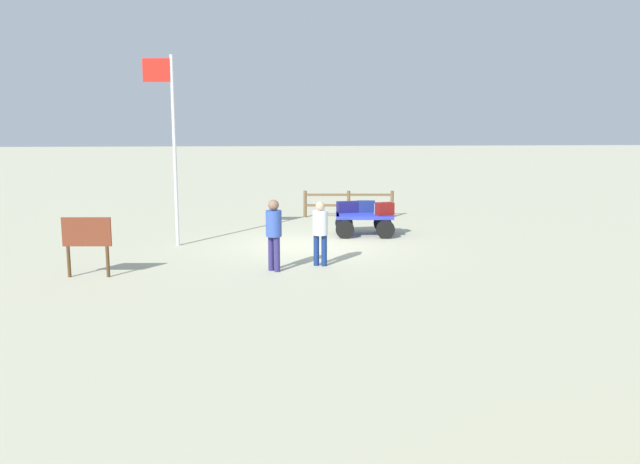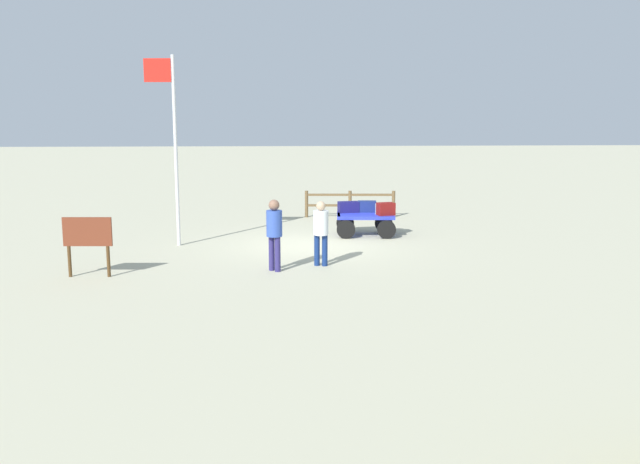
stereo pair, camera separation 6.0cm
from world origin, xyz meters
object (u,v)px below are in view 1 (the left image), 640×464
(suitcase_maroon, at_px, (366,206))
(suitcase_dark, at_px, (385,209))
(luggage_cart, at_px, (364,220))
(signboard, at_px, (87,237))
(suitcase_olive, at_px, (347,207))
(worker_trailing, at_px, (320,228))
(flagpole, at_px, (171,135))
(worker_lead, at_px, (274,228))
(suitcase_navy, at_px, (384,209))

(suitcase_maroon, distance_m, suitcase_dark, 0.86)
(luggage_cart, bearing_deg, signboard, 35.99)
(suitcase_olive, bearing_deg, worker_trailing, 76.22)
(flagpole, relative_size, signboard, 3.82)
(suitcase_maroon, xyz_separation_m, worker_lead, (2.88, 5.22, 0.20))
(suitcase_navy, bearing_deg, worker_trailing, 61.44)
(suitcase_maroon, bearing_deg, worker_lead, 61.15)
(luggage_cart, distance_m, worker_trailing, 4.57)
(suitcase_navy, xyz_separation_m, worker_lead, (3.37, 4.60, 0.21))
(worker_lead, distance_m, flagpole, 4.93)
(suitcase_navy, bearing_deg, worker_lead, 53.81)
(signboard, bearing_deg, flagpole, -110.72)
(suitcase_olive, bearing_deg, suitcase_navy, 152.18)
(suitcase_maroon, xyz_separation_m, flagpole, (5.74, 1.80, 2.31))
(suitcase_dark, height_order, worker_lead, worker_lead)
(luggage_cart, xyz_separation_m, worker_trailing, (1.61, 4.25, 0.48))
(worker_trailing, height_order, flagpole, flagpole)
(suitcase_navy, xyz_separation_m, signboard, (7.66, 4.95, 0.11))
(luggage_cart, bearing_deg, suitcase_navy, 164.35)
(luggage_cart, distance_m, suitcase_olive, 0.72)
(suitcase_maroon, distance_m, suitcase_olive, 0.59)
(suitcase_dark, bearing_deg, suitcase_maroon, -54.96)
(suitcase_olive, distance_m, worker_lead, 5.66)
(suitcase_navy, bearing_deg, suitcase_olive, -27.82)
(signboard, bearing_deg, suitcase_maroon, -142.15)
(worker_trailing, relative_size, signboard, 1.16)
(suitcase_navy, xyz_separation_m, suitcase_olive, (1.08, -0.57, 0.00))
(luggage_cart, distance_m, suitcase_maroon, 0.59)
(luggage_cart, relative_size, flagpole, 0.35)
(worker_trailing, bearing_deg, worker_lead, 24.36)
(luggage_cart, distance_m, flagpole, 6.37)
(worker_lead, bearing_deg, suitcase_navy, -126.19)
(flagpole, bearing_deg, signboard, 69.28)
(suitcase_olive, height_order, signboard, signboard)
(flagpole, bearing_deg, luggage_cart, -166.47)
(suitcase_dark, bearing_deg, suitcase_olive, -31.23)
(flagpole, distance_m, signboard, 4.59)
(suitcase_maroon, relative_size, suitcase_dark, 1.04)
(suitcase_dark, bearing_deg, signboard, 32.39)
(worker_lead, relative_size, flagpole, 0.32)
(suitcase_olive, xyz_separation_m, signboard, (6.58, 5.52, 0.11))
(worker_lead, height_order, flagpole, flagpole)
(suitcase_navy, height_order, signboard, signboard)
(signboard, bearing_deg, suitcase_navy, -147.12)
(luggage_cart, bearing_deg, suitcase_maroon, -104.73)
(suitcase_olive, bearing_deg, suitcase_maroon, -175.31)
(suitcase_maroon, xyz_separation_m, suitcase_navy, (-0.49, 0.62, -0.01))
(worker_trailing, distance_m, flagpole, 5.41)
(signboard, bearing_deg, suitcase_dark, -147.61)
(suitcase_maroon, height_order, suitcase_navy, suitcase_maroon)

